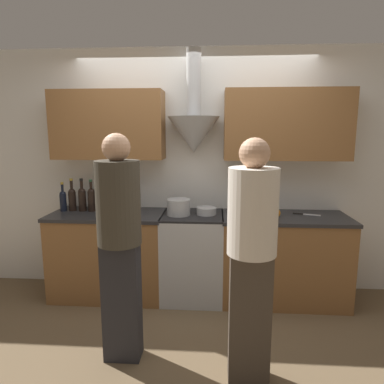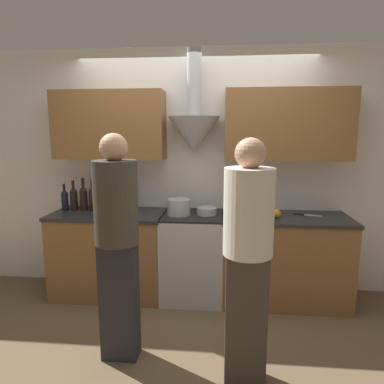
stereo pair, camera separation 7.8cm
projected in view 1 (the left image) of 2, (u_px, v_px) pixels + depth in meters
ground_plane at (190, 311)px, 3.34m from camera, size 12.00×12.00×0.00m
wall_back at (196, 157)px, 3.67m from camera, size 8.40×0.53×2.60m
counter_left at (109, 254)px, 3.64m from camera, size 1.18×0.62×0.90m
counter_right at (283, 258)px, 3.52m from camera, size 1.27×0.62×0.90m
stove_range at (193, 256)px, 3.58m from camera, size 0.62×0.60×0.90m
wine_bottle_0 at (63, 200)px, 3.63m from camera, size 0.07×0.07×0.31m
wine_bottle_1 at (72, 198)px, 3.65m from camera, size 0.08×0.08×0.35m
wine_bottle_2 at (82, 198)px, 3.63m from camera, size 0.08×0.08×0.35m
wine_bottle_3 at (92, 198)px, 3.62m from camera, size 0.08×0.08×0.34m
wine_bottle_4 at (102, 199)px, 3.63m from camera, size 0.08×0.08×0.33m
wine_bottle_5 at (111, 200)px, 3.59m from camera, size 0.08×0.08×0.32m
wine_bottle_6 at (120, 199)px, 3.60m from camera, size 0.07×0.07×0.33m
wine_bottle_7 at (128, 199)px, 3.58m from camera, size 0.08×0.08×0.36m
stock_pot at (179, 207)px, 3.46m from camera, size 0.24×0.24×0.16m
mixing_bowl at (206, 211)px, 3.49m from camera, size 0.20×0.20×0.07m
orange_fruit at (276, 213)px, 3.37m from camera, size 0.09×0.09×0.09m
chefs_knife at (307, 214)px, 3.48m from camera, size 0.27×0.11×0.01m
person_foreground_left at (120, 238)px, 2.51m from camera, size 0.32×0.32×1.72m
person_foreground_right at (251, 253)px, 2.27m from camera, size 0.33×0.33×1.70m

